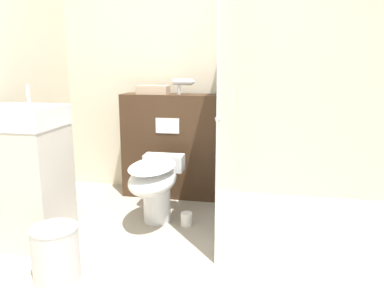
{
  "coord_description": "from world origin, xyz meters",
  "views": [
    {
      "loc": [
        0.68,
        -1.73,
        1.28
      ],
      "look_at": [
        0.14,
        1.13,
        0.65
      ],
      "focal_mm": 35.0,
      "sensor_mm": 36.0,
      "label": 1
    }
  ],
  "objects_px": {
    "toilet": "(155,182)",
    "waste_bin": "(56,253)",
    "sink_vanity": "(25,175)",
    "hair_drier": "(184,83)"
  },
  "relations": [
    {
      "from": "hair_drier",
      "to": "sink_vanity",
      "type": "bearing_deg",
      "value": -129.57
    },
    {
      "from": "toilet",
      "to": "waste_bin",
      "type": "height_order",
      "value": "toilet"
    },
    {
      "from": "hair_drier",
      "to": "waste_bin",
      "type": "distance_m",
      "value": 1.86
    },
    {
      "from": "toilet",
      "to": "sink_vanity",
      "type": "height_order",
      "value": "sink_vanity"
    },
    {
      "from": "toilet",
      "to": "sink_vanity",
      "type": "relative_size",
      "value": 0.63
    },
    {
      "from": "hair_drier",
      "to": "waste_bin",
      "type": "height_order",
      "value": "hair_drier"
    },
    {
      "from": "hair_drier",
      "to": "waste_bin",
      "type": "relative_size",
      "value": 0.64
    },
    {
      "from": "toilet",
      "to": "waste_bin",
      "type": "bearing_deg",
      "value": -112.5
    },
    {
      "from": "sink_vanity",
      "to": "waste_bin",
      "type": "height_order",
      "value": "sink_vanity"
    },
    {
      "from": "toilet",
      "to": "hair_drier",
      "type": "xyz_separation_m",
      "value": [
        0.1,
        0.65,
        0.76
      ]
    }
  ]
}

